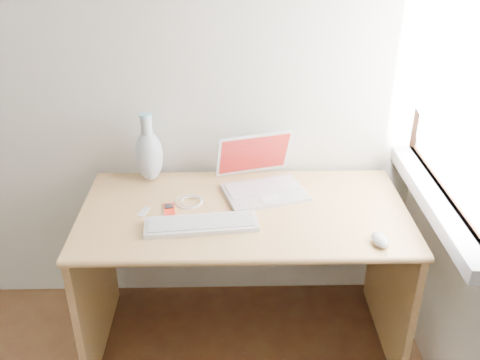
{
  "coord_description": "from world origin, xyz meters",
  "views": [
    {
      "loc": [
        0.88,
        -0.5,
        1.87
      ],
      "look_at": [
        0.92,
        1.35,
        0.87
      ],
      "focal_mm": 40.0,
      "sensor_mm": 36.0,
      "label": 1
    }
  ],
  "objects_px": {
    "desk": "(243,239)",
    "external_keyboard": "(201,224)",
    "vase": "(149,154)",
    "laptop": "(264,179)"
  },
  "relations": [
    {
      "from": "desk",
      "to": "vase",
      "type": "bearing_deg",
      "value": 155.22
    },
    {
      "from": "laptop",
      "to": "vase",
      "type": "distance_m",
      "value": 0.53
    },
    {
      "from": "desk",
      "to": "vase",
      "type": "xyz_separation_m",
      "value": [
        -0.42,
        0.19,
        0.33
      ]
    },
    {
      "from": "vase",
      "to": "external_keyboard",
      "type": "bearing_deg",
      "value": -58.07
    },
    {
      "from": "vase",
      "to": "desk",
      "type": "bearing_deg",
      "value": -24.78
    },
    {
      "from": "laptop",
      "to": "vase",
      "type": "xyz_separation_m",
      "value": [
        -0.51,
        0.1,
        0.08
      ]
    },
    {
      "from": "desk",
      "to": "vase",
      "type": "relative_size",
      "value": 4.24
    },
    {
      "from": "desk",
      "to": "external_keyboard",
      "type": "xyz_separation_m",
      "value": [
        -0.17,
        -0.2,
        0.21
      ]
    },
    {
      "from": "desk",
      "to": "external_keyboard",
      "type": "distance_m",
      "value": 0.34
    },
    {
      "from": "desk",
      "to": "laptop",
      "type": "xyz_separation_m",
      "value": [
        0.09,
        0.09,
        0.26
      ]
    }
  ]
}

